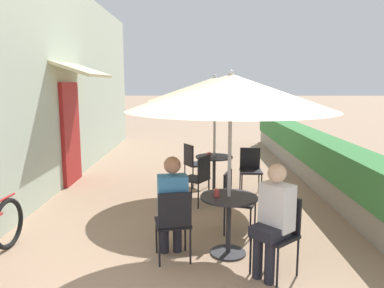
# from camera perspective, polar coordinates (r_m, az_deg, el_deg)

# --- Properties ---
(cafe_facade_wall) EXTENTS (0.98, 11.32, 4.20)m
(cafe_facade_wall) POSITION_cam_1_polar(r_m,az_deg,el_deg) (8.58, -18.37, 8.83)
(cafe_facade_wall) COLOR #B2C1AD
(cafe_facade_wall) RESTS_ON ground_plane
(planter_hedge) EXTENTS (0.60, 10.32, 1.01)m
(planter_hedge) POSITION_cam_1_polar(r_m,az_deg,el_deg) (8.67, 17.58, -1.45)
(planter_hedge) COLOR gray
(planter_hedge) RESTS_ON ground_plane
(patio_table_near) EXTENTS (0.70, 0.70, 0.73)m
(patio_table_near) POSITION_cam_1_polar(r_m,az_deg,el_deg) (4.65, 5.61, -10.66)
(patio_table_near) COLOR #28282D
(patio_table_near) RESTS_ON ground_plane
(patio_umbrella_near) EXTENTS (2.46, 2.46, 2.24)m
(patio_umbrella_near) POSITION_cam_1_polar(r_m,az_deg,el_deg) (4.38, 5.92, 7.83)
(patio_umbrella_near) COLOR #B7B7BC
(patio_umbrella_near) RESTS_ON ground_plane
(cafe_chair_near_left) EXTENTS (0.51, 0.51, 0.87)m
(cafe_chair_near_left) POSITION_cam_1_polar(r_m,az_deg,el_deg) (5.30, 6.58, -8.01)
(cafe_chair_near_left) COLOR black
(cafe_chair_near_left) RESTS_ON ground_plane
(cafe_chair_near_right) EXTENTS (0.47, 0.47, 0.87)m
(cafe_chair_near_right) POSITION_cam_1_polar(r_m,az_deg,el_deg) (4.44, -2.82, -11.44)
(cafe_chair_near_right) COLOR black
(cafe_chair_near_right) RESTS_ON ground_plane
(seated_patron_near_right) EXTENTS (0.39, 0.46, 1.25)m
(seated_patron_near_right) POSITION_cam_1_polar(r_m,az_deg,el_deg) (4.49, -3.04, -8.90)
(seated_patron_near_right) COLOR #23232D
(seated_patron_near_right) RESTS_ON ground_plane
(cafe_chair_near_back) EXTENTS (0.56, 0.56, 0.87)m
(cafe_chair_near_back) POSITION_cam_1_polar(r_m,az_deg,el_deg) (4.29, 13.15, -12.42)
(cafe_chair_near_back) COLOR black
(cafe_chair_near_back) RESTS_ON ground_plane
(seated_patron_near_back) EXTENTS (0.51, 0.50, 1.25)m
(seated_patron_near_back) POSITION_cam_1_polar(r_m,az_deg,el_deg) (4.15, 12.31, -10.66)
(seated_patron_near_back) COLOR #23232D
(seated_patron_near_back) RESTS_ON ground_plane
(coffee_cup_near) EXTENTS (0.07, 0.07, 0.09)m
(coffee_cup_near) POSITION_cam_1_polar(r_m,az_deg,el_deg) (4.55, 3.77, -7.44)
(coffee_cup_near) COLOR #B73D3D
(coffee_cup_near) RESTS_ON patio_table_near
(patio_table_mid) EXTENTS (0.70, 0.70, 0.73)m
(patio_table_mid) POSITION_cam_1_polar(r_m,az_deg,el_deg) (7.05, 3.39, -3.72)
(patio_table_mid) COLOR #28282D
(patio_table_mid) RESTS_ON ground_plane
(patio_umbrella_mid) EXTENTS (2.46, 2.46, 2.24)m
(patio_umbrella_mid) POSITION_cam_1_polar(r_m,az_deg,el_deg) (6.87, 3.51, 8.37)
(patio_umbrella_mid) COLOR #B7B7BC
(patio_umbrella_mid) RESTS_ON ground_plane
(cafe_chair_mid_left) EXTENTS (0.41, 0.41, 0.87)m
(cafe_chair_mid_left) POSITION_cam_1_polar(r_m,az_deg,el_deg) (7.16, 8.89, -3.49)
(cafe_chair_mid_left) COLOR black
(cafe_chair_mid_left) RESTS_ON ground_plane
(cafe_chair_mid_right) EXTENTS (0.54, 0.54, 0.87)m
(cafe_chair_mid_right) POSITION_cam_1_polar(r_m,az_deg,el_deg) (7.59, 0.21, -2.65)
(cafe_chair_mid_right) COLOR black
(cafe_chair_mid_right) RESTS_ON ground_plane
(cafe_chair_mid_back) EXTENTS (0.55, 0.55, 0.87)m
(cafe_chair_mid_back) POSITION_cam_1_polar(r_m,az_deg,el_deg) (6.43, 1.01, -4.86)
(cafe_chair_mid_back) COLOR black
(cafe_chair_mid_back) RESTS_ON ground_plane
(coffee_cup_mid) EXTENTS (0.07, 0.07, 0.09)m
(coffee_cup_mid) POSITION_cam_1_polar(r_m,az_deg,el_deg) (6.89, 2.64, -1.67)
(coffee_cup_mid) COLOR #B73D3D
(coffee_cup_mid) RESTS_ON patio_table_mid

